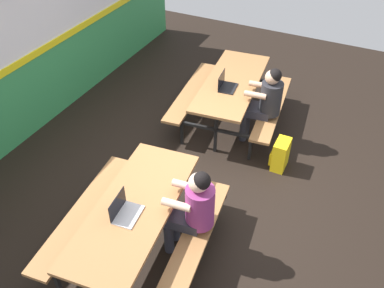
# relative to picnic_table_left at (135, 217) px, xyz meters

# --- Properties ---
(ground_plane) EXTENTS (10.00, 10.00, 0.02)m
(ground_plane) POSITION_rel_picnic_table_left_xyz_m (1.37, -0.07, -0.59)
(ground_plane) COLOR black
(accent_backdrop) EXTENTS (8.00, 0.14, 2.60)m
(accent_backdrop) POSITION_rel_picnic_table_left_xyz_m (1.37, 2.66, 0.67)
(accent_backdrop) COLOR #338C4C
(accent_backdrop) RESTS_ON ground
(picnic_table_left) EXTENTS (1.96, 1.73, 0.74)m
(picnic_table_left) POSITION_rel_picnic_table_left_xyz_m (0.00, 0.00, 0.00)
(picnic_table_left) COLOR #9E6B3D
(picnic_table_left) RESTS_ON ground
(picnic_table_right) EXTENTS (1.96, 1.73, 0.74)m
(picnic_table_right) POSITION_rel_picnic_table_left_xyz_m (2.73, 0.01, 0.00)
(picnic_table_right) COLOR #9E6B3D
(picnic_table_right) RESTS_ON ground
(student_nearer) EXTENTS (0.39, 0.54, 1.21)m
(student_nearer) POSITION_rel_picnic_table_left_xyz_m (0.28, -0.53, 0.13)
(student_nearer) COLOR #2D2D38
(student_nearer) RESTS_ON ground
(student_further) EXTENTS (0.39, 0.54, 1.21)m
(student_further) POSITION_rel_picnic_table_left_xyz_m (2.52, -0.57, 0.13)
(student_further) COLOR #2D2D38
(student_further) RESTS_ON ground
(laptop_silver) EXTENTS (0.34, 0.25, 0.22)m
(laptop_silver) POSITION_rel_picnic_table_left_xyz_m (-0.13, 0.02, 0.21)
(laptop_silver) COLOR silver
(laptop_silver) RESTS_ON picnic_table_left
(laptop_dark) EXTENTS (0.34, 0.25, 0.22)m
(laptop_dark) POSITION_rel_picnic_table_left_xyz_m (2.52, 0.03, 0.21)
(laptop_dark) COLOR black
(laptop_dark) RESTS_ON picnic_table_right
(backpack_dark) EXTENTS (0.30, 0.22, 0.44)m
(backpack_dark) POSITION_rel_picnic_table_left_xyz_m (2.05, -1.00, -0.36)
(backpack_dark) COLOR yellow
(backpack_dark) RESTS_ON ground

